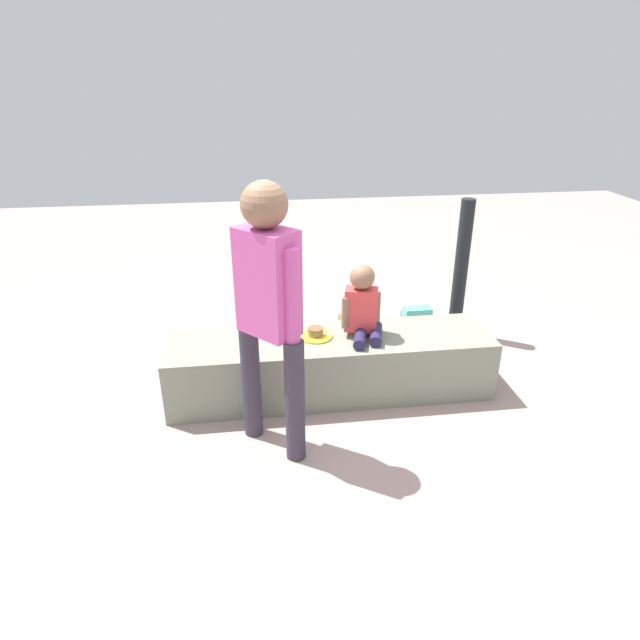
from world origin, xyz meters
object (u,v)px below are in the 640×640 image
cake_box_white (408,309)px  party_cup_red (289,321)px  water_bottle_near_gift (255,325)px  water_bottle_far_side (256,344)px  child_seated (363,306)px  gift_bag (416,325)px  handbag_brown_canvas (357,326)px  handbag_black_leather (256,304)px  adult_standing (268,299)px  cake_plate (316,334)px

cake_box_white → party_cup_red: bearing=-174.0°
water_bottle_near_gift → water_bottle_far_side: (-0.01, -0.35, 0.01)m
party_cup_red → child_seated: bearing=-68.6°
gift_bag → water_bottle_near_gift: 1.31m
handbag_brown_canvas → child_seated: bearing=-99.6°
water_bottle_far_side → water_bottle_near_gift: bearing=88.7°
gift_bag → party_cup_red: bearing=156.4°
gift_bag → handbag_brown_canvas: 0.48m
water_bottle_far_side → party_cup_red: water_bottle_far_side is taller
handbag_black_leather → gift_bag: bearing=-29.9°
adult_standing → gift_bag: bearing=43.7°
handbag_black_leather → cake_box_white: bearing=-7.5°
cake_plate → handbag_brown_canvas: cake_plate is taller
handbag_black_leather → handbag_brown_canvas: bearing=-34.2°
cake_box_white → adult_standing: bearing=-127.5°
water_bottle_near_gift → handbag_brown_canvas: (0.82, -0.14, 0.01)m
water_bottle_near_gift → handbag_brown_canvas: bearing=-9.4°
water_bottle_far_side → party_cup_red: size_ratio=2.06×
cake_plate → handbag_black_leather: bearing=105.8°
party_cup_red → handbag_black_leather: bearing=133.1°
cake_plate → party_cup_red: size_ratio=1.96×
water_bottle_near_gift → cake_box_white: 1.38m
adult_standing → water_bottle_far_side: size_ratio=6.51×
water_bottle_near_gift → cake_plate: bearing=-66.7°
child_seated → adult_standing: bearing=-138.9°
water_bottle_near_gift → handbag_black_leather: 0.41m
gift_bag → cake_box_white: 0.56m
water_bottle_near_gift → cake_box_white: size_ratio=0.71×
cake_plate → handbag_black_leather: cake_plate is taller
cake_box_white → water_bottle_far_side: bearing=-156.7°
water_bottle_near_gift → handbag_brown_canvas: 0.83m
cake_plate → water_bottle_near_gift: cake_plate is taller
water_bottle_near_gift → adult_standing: bearing=-87.3°
handbag_brown_canvas → gift_bag: bearing=-20.9°
gift_bag → cake_box_white: size_ratio=1.23×
party_cup_red → cake_box_white: size_ratio=0.40×
gift_bag → cake_box_white: gift_bag is taller
handbag_black_leather → child_seated: bearing=-62.9°
water_bottle_near_gift → handbag_black_leather: bearing=88.1°
water_bottle_near_gift → party_cup_red: 0.31m
cake_plate → cake_box_white: size_ratio=0.78×
cake_plate → handbag_black_leather: size_ratio=0.75×
water_bottle_far_side → handbag_brown_canvas: (0.83, 0.22, -0.01)m
gift_bag → child_seated: bearing=-133.7°
cake_plate → handbag_brown_canvas: size_ratio=0.76×
adult_standing → gift_bag: size_ratio=4.33×
water_bottle_far_side → cake_box_white: bearing=23.3°
cake_plate → gift_bag: size_ratio=0.63×
party_cup_red → water_bottle_far_side: bearing=-121.8°
adult_standing → party_cup_red: adult_standing is taller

